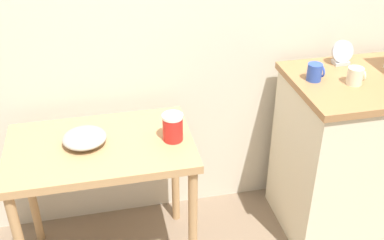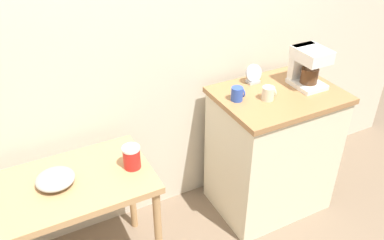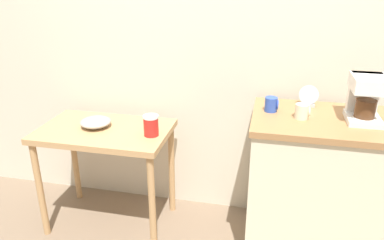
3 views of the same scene
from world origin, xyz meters
name	(u,v)px [view 2 (image 2 of 3)]	position (x,y,z in m)	size (l,w,h in m)	color
ground_plane	(176,240)	(0.00, 0.00, 0.00)	(8.00, 8.00, 0.00)	#7A6651
back_wall	(154,17)	(0.10, 0.44, 1.40)	(4.40, 0.10, 2.80)	beige
wooden_table	(73,196)	(-0.59, 0.02, 0.64)	(0.87, 0.54, 0.74)	tan
kitchen_counter	(272,151)	(0.77, 0.04, 0.47)	(0.79, 0.59, 0.93)	beige
bowl_stoneware	(55,179)	(-0.66, 0.03, 0.77)	(0.20, 0.20, 0.06)	#9E998C
canister_enamel	(132,157)	(-0.25, -0.01, 0.81)	(0.10, 0.10, 0.13)	red
coffee_maker	(307,65)	(0.98, 0.05, 1.07)	(0.18, 0.22, 0.26)	white
mug_small_cream	(268,93)	(0.65, 0.00, 0.97)	(0.08, 0.08, 0.08)	beige
mug_blue	(237,94)	(0.48, 0.08, 0.97)	(0.08, 0.07, 0.09)	#2D4CAD
table_clock	(254,75)	(0.70, 0.23, 0.99)	(0.12, 0.06, 0.13)	#B2B5BA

